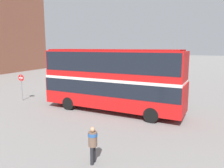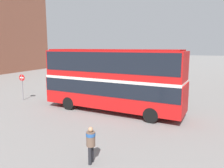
{
  "view_description": "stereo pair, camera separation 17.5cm",
  "coord_description": "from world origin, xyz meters",
  "px_view_note": "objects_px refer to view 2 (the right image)",
  "views": [
    {
      "loc": [
        6.53,
        -14.9,
        4.78
      ],
      "look_at": [
        0.87,
        -0.05,
        2.08
      ],
      "focal_mm": 35.0,
      "sensor_mm": 36.0,
      "label": 1
    },
    {
      "loc": [
        6.69,
        -14.83,
        4.78
      ],
      "look_at": [
        0.87,
        -0.05,
        2.08
      ],
      "focal_mm": 35.0,
      "sensor_mm": 36.0,
      "label": 2
    }
  ],
  "objects_px": {
    "no_entry_sign": "(22,83)",
    "double_decker_bus": "(112,76)",
    "pedestrian_foreground": "(91,141)",
    "parked_car_kerb_far": "(76,78)"
  },
  "relations": [
    {
      "from": "double_decker_bus",
      "to": "parked_car_kerb_far",
      "type": "bearing_deg",
      "value": 137.65
    },
    {
      "from": "double_decker_bus",
      "to": "pedestrian_foreground",
      "type": "bearing_deg",
      "value": -69.39
    },
    {
      "from": "double_decker_bus",
      "to": "no_entry_sign",
      "type": "relative_size",
      "value": 4.54
    },
    {
      "from": "pedestrian_foreground",
      "to": "parked_car_kerb_far",
      "type": "distance_m",
      "value": 20.49
    },
    {
      "from": "double_decker_bus",
      "to": "pedestrian_foreground",
      "type": "relative_size",
      "value": 6.77
    },
    {
      "from": "pedestrian_foreground",
      "to": "parked_car_kerb_far",
      "type": "height_order",
      "value": "pedestrian_foreground"
    },
    {
      "from": "pedestrian_foreground",
      "to": "no_entry_sign",
      "type": "xyz_separation_m",
      "value": [
        -10.73,
        7.54,
        0.61
      ]
    },
    {
      "from": "parked_car_kerb_far",
      "to": "no_entry_sign",
      "type": "bearing_deg",
      "value": 99.12
    },
    {
      "from": "no_entry_sign",
      "to": "double_decker_bus",
      "type": "bearing_deg",
      "value": -1.73
    },
    {
      "from": "pedestrian_foreground",
      "to": "double_decker_bus",
      "type": "bearing_deg",
      "value": -79.73
    }
  ]
}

